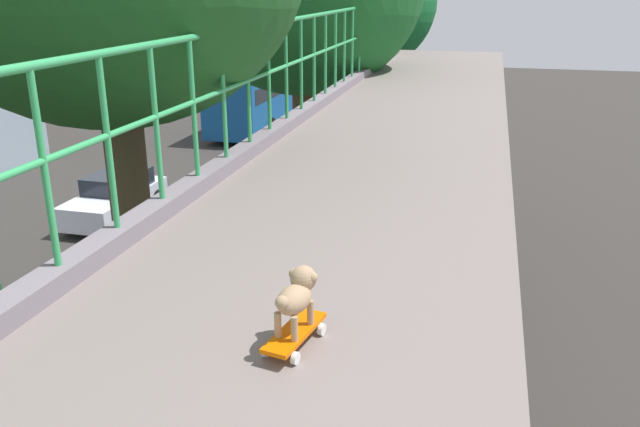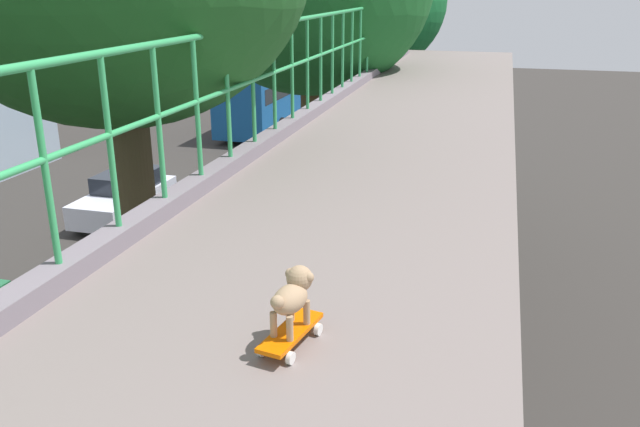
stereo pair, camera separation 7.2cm
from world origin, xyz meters
name	(u,v)px [view 2 (the right image)]	position (x,y,z in m)	size (l,w,h in m)	color
car_grey_fifth	(158,265)	(-5.23, 12.52, 0.67)	(1.90, 4.15, 1.38)	slate
car_white_sixth	(125,197)	(-8.74, 16.87, 0.71)	(1.79, 3.83, 1.46)	silver
car_blue_seventh	(268,181)	(-5.00, 19.63, 0.72)	(1.81, 4.10, 1.51)	#183198
city_bus	(278,89)	(-8.92, 32.09, 1.79)	(2.63, 11.40, 3.14)	#144D8B
roadside_tree_farthest	(369,2)	(-1.90, 20.69, 6.45)	(4.82, 4.82, 8.75)	#4C3730
toy_skateboard	(291,333)	(1.35, 2.72, 5.32)	(0.25, 0.49, 0.09)	#E85E02
small_dog	(293,293)	(1.36, 2.75, 5.53)	(0.20, 0.36, 0.31)	tan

